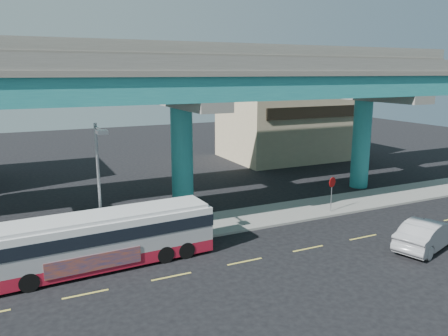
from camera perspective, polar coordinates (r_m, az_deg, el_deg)
name	(u,v)px	position (r m, az deg, el deg)	size (l,w,h in m)	color
ground	(242,259)	(23.48, 2.38, -11.84)	(120.00, 120.00, 0.00)	black
sidewalk	(202,226)	(28.07, -2.87, -7.52)	(70.00, 4.00, 0.15)	gray
lane_markings	(245,261)	(23.23, 2.73, -12.10)	(58.00, 0.12, 0.01)	#D8C64C
viaduct	(180,80)	(29.77, -5.77, 11.39)	(52.00, 12.40, 11.70)	#21777F
building_beige	(289,127)	(50.77, 8.44, 5.33)	(14.00, 10.23, 7.00)	tan
transit_bus	(107,237)	(22.95, -15.03, -8.74)	(10.97, 2.88, 2.78)	maroon
sedan	(427,234)	(27.01, 24.97, -7.83)	(5.35, 3.27, 1.66)	#A2A1A6
street_lamp	(100,170)	(23.20, -15.93, -0.32)	(0.50, 2.31, 6.95)	gray
stop_sign	(332,187)	(31.00, 13.93, -2.40)	(0.72, 0.24, 2.46)	gray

